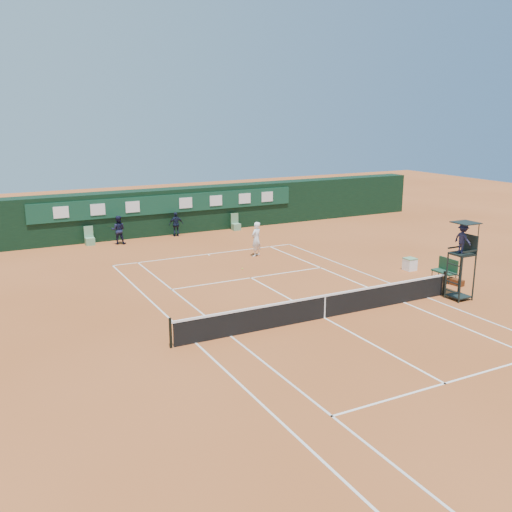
{
  "coord_description": "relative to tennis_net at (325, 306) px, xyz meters",
  "views": [
    {
      "loc": [
        -12.32,
        -17.67,
        7.92
      ],
      "look_at": [
        0.08,
        6.0,
        1.2
      ],
      "focal_mm": 40.0,
      "sensor_mm": 36.0,
      "label": 1
    }
  ],
  "objects": [
    {
      "name": "cooler",
      "position": [
        7.96,
        3.87,
        -0.18
      ],
      "size": [
        0.57,
        0.57,
        0.65
      ],
      "color": "white",
      "rests_on": "ground"
    },
    {
      "name": "player",
      "position": [
        2.29,
        10.22,
        0.48
      ],
      "size": [
        0.85,
        0.74,
        1.97
      ],
      "primitive_type": "imported",
      "rotation": [
        0.0,
        0.0,
        3.59
      ],
      "color": "white",
      "rests_on": "ground"
    },
    {
      "name": "court_lines",
      "position": [
        0.0,
        0.0,
        -0.5
      ],
      "size": [
        11.05,
        23.85,
        0.01
      ],
      "color": "silver",
      "rests_on": "ground"
    },
    {
      "name": "back_wall",
      "position": [
        0.0,
        18.74,
        1.0
      ],
      "size": [
        40.0,
        1.65,
        3.0
      ],
      "color": "black",
      "rests_on": "ground"
    },
    {
      "name": "player_bench",
      "position": [
        8.17,
        1.62,
        0.09
      ],
      "size": [
        0.55,
        1.2,
        1.1
      ],
      "color": "#173A29",
      "rests_on": "ground"
    },
    {
      "name": "ball_kid_right",
      "position": [
        0.12,
        17.43,
        0.3
      ],
      "size": [
        0.99,
        0.51,
        1.62
      ],
      "primitive_type": "imported",
      "rotation": [
        0.0,
        0.0,
        3.02
      ],
      "color": "black",
      "rests_on": "ground"
    },
    {
      "name": "linesman_chair_right",
      "position": [
        4.5,
        17.48,
        -0.19
      ],
      "size": [
        0.55,
        0.5,
        1.15
      ],
      "color": "#62976C",
      "rests_on": "ground"
    },
    {
      "name": "tennis_ball",
      "position": [
        0.33,
        8.02,
        -0.47
      ],
      "size": [
        0.07,
        0.07,
        0.07
      ],
      "primitive_type": "sphere",
      "color": "#BDD832",
      "rests_on": "ground"
    },
    {
      "name": "tennis_bag",
      "position": [
        8.06,
        0.84,
        -0.37
      ],
      "size": [
        0.45,
        0.81,
        0.29
      ],
      "primitive_type": "cube",
      "rotation": [
        0.0,
        0.0,
        0.15
      ],
      "color": "black",
      "rests_on": "ground"
    },
    {
      "name": "umpire_chair",
      "position": [
        6.54,
        -0.75,
        1.95
      ],
      "size": [
        0.96,
        0.95,
        3.42
      ],
      "color": "black",
      "rests_on": "ground"
    },
    {
      "name": "linesman_chair_left",
      "position": [
        -5.5,
        17.48,
        -0.19
      ],
      "size": [
        0.55,
        0.5,
        1.15
      ],
      "color": "#62976A",
      "rests_on": "ground"
    },
    {
      "name": "ball_kid_left",
      "position": [
        -3.84,
        16.91,
        0.38
      ],
      "size": [
        1.05,
        0.94,
        1.78
      ],
      "primitive_type": "imported",
      "rotation": [
        0.0,
        0.0,
        2.77
      ],
      "color": "black",
      "rests_on": "ground"
    },
    {
      "name": "ground",
      "position": [
        0.0,
        0.0,
        -0.51
      ],
      "size": [
        90.0,
        90.0,
        0.0
      ],
      "primitive_type": "plane",
      "color": "#B15929",
      "rests_on": "ground"
    },
    {
      "name": "tennis_net",
      "position": [
        0.0,
        0.0,
        0.0
      ],
      "size": [
        12.9,
        0.1,
        1.1
      ],
      "color": "black",
      "rests_on": "ground"
    }
  ]
}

